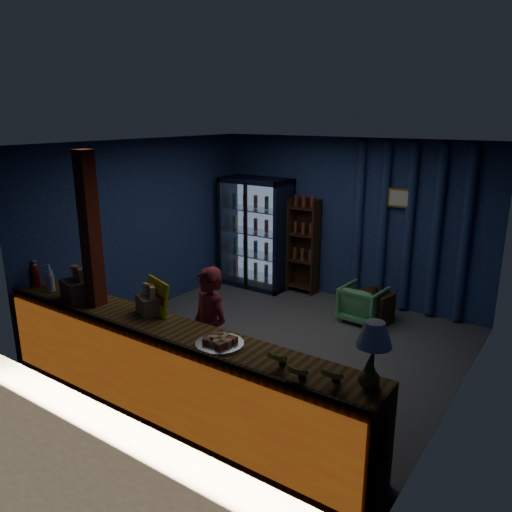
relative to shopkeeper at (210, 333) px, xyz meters
The scene contains 19 objects.
ground 1.57m from the shopkeeper, 94.12° to the left, with size 4.60×4.60×0.00m, color #515154.
room_walls 1.63m from the shopkeeper, 94.12° to the left, with size 4.60×4.60×4.60m.
counter 0.58m from the shopkeeper, 100.95° to the right, with size 4.40×0.57×0.99m.
support_post 1.39m from the shopkeeper, 156.13° to the right, with size 0.16×0.16×2.60m, color maroon.
beverage_cooler 3.70m from the shopkeeper, 116.51° to the left, with size 1.20×0.62×1.90m.
bottle_shelf 3.54m from the shopkeeper, 103.06° to the left, with size 0.50×0.28×1.60m.
curtain_folds 3.69m from the shopkeeper, 75.70° to the left, with size 1.74×0.14×2.50m.
framed_picture 3.71m from the shopkeeper, 77.87° to the left, with size 0.36×0.04×0.28m.
shopkeeper is the anchor object (origin of this frame).
green_chair 2.91m from the shopkeeper, 78.92° to the left, with size 0.57×0.59×0.54m, color #56AD62.
side_table 3.00m from the shopkeeper, 76.45° to the left, with size 0.55×0.45×0.54m.
yellow_sign 0.67m from the shopkeeper, 147.20° to the right, with size 0.44×0.23×0.35m.
soda_bottles 2.23m from the shopkeeper, 167.09° to the right, with size 0.51×0.17×0.28m.
snack_box_left 1.58m from the shopkeeper, 160.25° to the right, with size 0.42×0.37×0.37m.
snack_box_centre 0.69m from the shopkeeper, 145.42° to the right, with size 0.36×0.33×0.30m.
pastry_tray 0.81m from the shopkeeper, 42.95° to the right, with size 0.44×0.44×0.07m.
banana_bunches 1.60m from the shopkeeper, 21.78° to the right, with size 0.70×0.28×0.15m.
table_lamp 2.10m from the shopkeeper, 12.61° to the right, with size 0.27×0.27×0.53m.
pineapple 2.04m from the shopkeeper, 13.98° to the right, with size 0.16×0.16×0.28m.
Camera 1 is at (3.24, -5.07, 2.94)m, focal length 35.00 mm.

